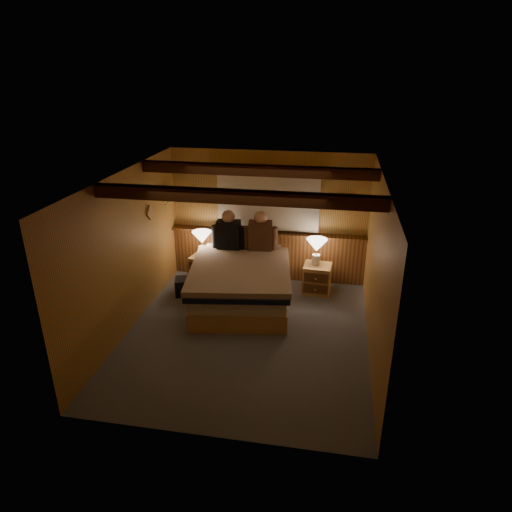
% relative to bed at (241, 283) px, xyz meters
% --- Properties ---
extents(floor, '(4.20, 4.20, 0.00)m').
position_rel_bed_xyz_m(floor, '(0.29, -0.95, -0.37)').
color(floor, '#4C515A').
rests_on(floor, ground).
extents(ceiling, '(4.20, 4.20, 0.00)m').
position_rel_bed_xyz_m(ceiling, '(0.29, -0.95, 2.03)').
color(ceiling, tan).
rests_on(ceiling, wall_back).
extents(wall_back, '(3.60, 0.00, 3.60)m').
position_rel_bed_xyz_m(wall_back, '(0.29, 1.15, 0.83)').
color(wall_back, '#C48E46').
rests_on(wall_back, floor).
extents(wall_left, '(0.00, 4.20, 4.20)m').
position_rel_bed_xyz_m(wall_left, '(-1.51, -0.95, 0.83)').
color(wall_left, '#C48E46').
rests_on(wall_left, floor).
extents(wall_right, '(0.00, 4.20, 4.20)m').
position_rel_bed_xyz_m(wall_right, '(2.09, -0.95, 0.83)').
color(wall_right, '#C48E46').
rests_on(wall_right, floor).
extents(wall_front, '(3.60, 0.00, 3.60)m').
position_rel_bed_xyz_m(wall_front, '(0.29, -3.05, 0.83)').
color(wall_front, '#C48E46').
rests_on(wall_front, floor).
extents(wainscot, '(3.60, 0.23, 0.94)m').
position_rel_bed_xyz_m(wainscot, '(0.29, 1.09, 0.12)').
color(wainscot, brown).
rests_on(wainscot, wall_back).
extents(curtain_window, '(2.18, 0.09, 1.11)m').
position_rel_bed_xyz_m(curtain_window, '(0.29, 1.08, 1.15)').
color(curtain_window, '#4C2213').
rests_on(curtain_window, wall_back).
extents(ceiling_beams, '(3.60, 1.65, 0.16)m').
position_rel_bed_xyz_m(ceiling_beams, '(0.29, -0.80, 1.94)').
color(ceiling_beams, '#4C2213').
rests_on(ceiling_beams, ceiling).
extents(coat_rail, '(0.05, 0.55, 0.24)m').
position_rel_bed_xyz_m(coat_rail, '(-1.43, 0.63, 1.30)').
color(coat_rail, silver).
rests_on(coat_rail, wall_left).
extents(framed_print, '(0.30, 0.04, 0.25)m').
position_rel_bed_xyz_m(framed_print, '(1.64, 1.13, 1.18)').
color(framed_print, tan).
rests_on(framed_print, wall_back).
extents(bed, '(1.86, 2.28, 0.71)m').
position_rel_bed_xyz_m(bed, '(0.00, 0.00, 0.00)').
color(bed, tan).
rests_on(bed, floor).
extents(nightstand_left, '(0.56, 0.52, 0.53)m').
position_rel_bed_xyz_m(nightstand_left, '(-0.82, 0.66, -0.10)').
color(nightstand_left, tan).
rests_on(nightstand_left, floor).
extents(nightstand_right, '(0.50, 0.45, 0.52)m').
position_rel_bed_xyz_m(nightstand_right, '(1.25, 0.64, -0.11)').
color(nightstand_right, tan).
rests_on(nightstand_right, floor).
extents(lamp_left, '(0.35, 0.35, 0.46)m').
position_rel_bed_xyz_m(lamp_left, '(-0.86, 0.70, 0.48)').
color(lamp_left, white).
rests_on(lamp_left, nightstand_left).
extents(lamp_right, '(0.36, 0.36, 0.47)m').
position_rel_bed_xyz_m(lamp_right, '(1.21, 0.68, 0.48)').
color(lamp_right, white).
rests_on(lamp_right, nightstand_right).
extents(person_left, '(0.61, 0.25, 0.74)m').
position_rel_bed_xyz_m(person_left, '(-0.36, 0.71, 0.63)').
color(person_left, black).
rests_on(person_left, bed).
extents(person_right, '(0.61, 0.29, 0.74)m').
position_rel_bed_xyz_m(person_right, '(0.21, 0.75, 0.63)').
color(person_right, '#4A2D1D').
rests_on(person_right, bed).
extents(duffel_bag, '(0.57, 0.43, 0.36)m').
position_rel_bed_xyz_m(duffel_bag, '(-0.96, 0.16, -0.21)').
color(duffel_bag, black).
rests_on(duffel_bag, floor).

